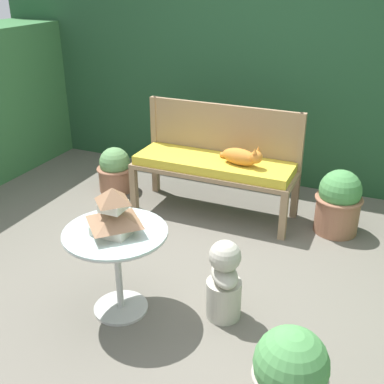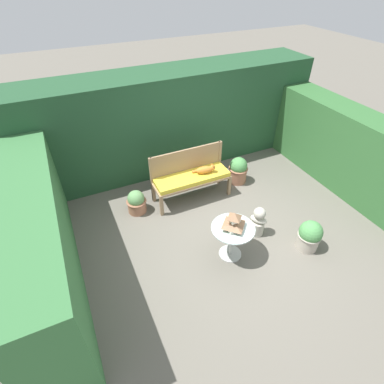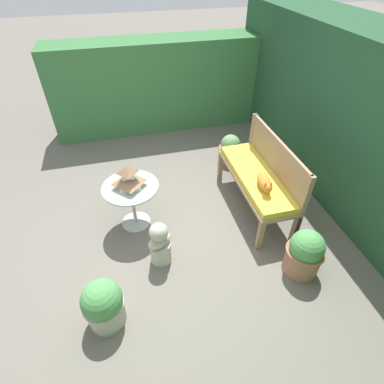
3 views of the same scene
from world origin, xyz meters
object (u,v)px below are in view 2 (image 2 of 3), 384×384
potted_plant_bench_left (136,202)px  potted_plant_path_edge (238,170)px  cat (205,170)px  garden_bench (192,179)px  potted_plant_hedge_corner (310,235)px  patio_table (232,234)px  pagoda_birdhouse (234,222)px  garden_bust (258,222)px

potted_plant_bench_left → potted_plant_path_edge: bearing=0.7°
cat → potted_plant_path_edge: cat is taller
garden_bench → potted_plant_hedge_corner: (1.18, -1.99, -0.19)m
cat → potted_plant_bench_left: 1.44m
patio_table → pagoda_birdhouse: pagoda_birdhouse is taller
garden_bench → garden_bust: garden_bust is taller
patio_table → garden_bust: patio_table is taller
pagoda_birdhouse → potted_plant_hedge_corner: 1.38m
garden_bench → potted_plant_bench_left: 1.14m
potted_plant_path_edge → pagoda_birdhouse: bearing=-124.9°
pagoda_birdhouse → garden_bust: 0.84m
potted_plant_bench_left → potted_plant_path_edge: (2.23, 0.03, 0.06)m
patio_table → potted_plant_bench_left: (-1.06, 1.66, -0.26)m
garden_bench → cat: 0.31m
pagoda_birdhouse → potted_plant_hedge_corner: bearing=-18.0°
garden_bench → cat: bearing=-6.0°
pagoda_birdhouse → garden_bust: (0.66, 0.22, -0.46)m
pagoda_birdhouse → potted_plant_bench_left: pagoda_birdhouse is taller
potted_plant_hedge_corner → potted_plant_path_edge: 2.09m
pagoda_birdhouse → cat: bearing=78.3°
garden_bench → potted_plant_path_edge: 1.14m
garden_bench → cat: cat is taller
garden_bench → cat: (0.27, -0.03, 0.16)m
garden_bench → pagoda_birdhouse: 1.61m
cat → potted_plant_hedge_corner: (0.91, -1.96, -0.34)m
cat → patio_table: (-0.32, -1.56, -0.14)m
garden_bust → potted_plant_bench_left: (-1.72, 1.44, -0.05)m
garden_bench → potted_plant_path_edge: (1.12, 0.10, -0.18)m
garden_bench → potted_plant_bench_left: size_ratio=3.24×
garden_bust → patio_table: bearing=-105.2°
garden_bench → potted_plant_hedge_corner: 2.32m
cat → potted_plant_bench_left: size_ratio=0.93×
cat → garden_bust: (0.34, -1.34, -0.34)m
patio_table → potted_plant_path_edge: patio_table is taller
pagoda_birdhouse → garden_bust: bearing=18.3°
patio_table → potted_plant_hedge_corner: (1.23, -0.40, -0.21)m
potted_plant_bench_left → potted_plant_path_edge: 2.23m
pagoda_birdhouse → potted_plant_path_edge: 2.10m
garden_bench → pagoda_birdhouse: (-0.05, -1.59, 0.28)m
potted_plant_path_edge → potted_plant_hedge_corner: bearing=-88.3°
garden_bench → potted_plant_hedge_corner: potted_plant_hedge_corner is taller
patio_table → garden_bust: bearing=18.3°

